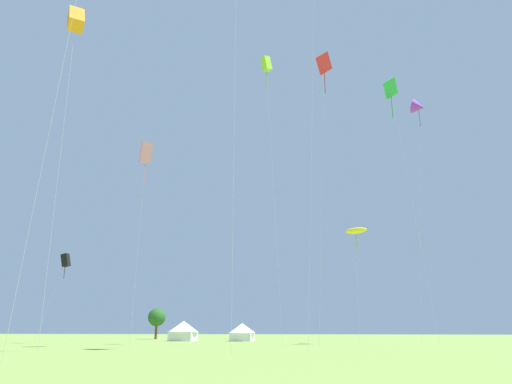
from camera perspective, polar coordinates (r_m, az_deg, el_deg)
name	(u,v)px	position (r m, az deg, el deg)	size (l,w,h in m)	color
kite_pink_box	(146,153)	(49.84, -12.85, 4.52)	(1.84, 1.99, 19.77)	pink
kite_lime_box	(266,65)	(61.29, 1.23, 14.77)	(2.48, 2.41, 33.86)	#99DB2D
kite_yellow_parafoil	(356,231)	(55.51, 11.70, -4.51)	(2.77, 2.52, 12.65)	yellow
kite_green_diamond	(391,91)	(57.14, 15.62, 11.34)	(3.25, 2.18, 28.82)	green
kite_orange_box	(76,20)	(41.11, -20.47, 18.45)	(2.46, 2.99, 25.27)	orange
kite_red_diamond	(324,67)	(57.50, 8.02, 14.43)	(2.51, 2.43, 32.25)	red
kite_purple_delta	(418,107)	(65.93, 18.60, 9.45)	(3.48, 2.30, 29.98)	purple
kite_black_box	(66,260)	(63.99, -21.51, -7.51)	(2.78, 1.47, 10.55)	black
festival_tent_center	(183,330)	(73.57, -8.55, -15.77)	(4.30, 4.30, 2.79)	white
festival_tent_left	(242,331)	(71.17, -1.65, -16.08)	(3.78, 3.78, 2.45)	white
tree_distant_right	(157,317)	(90.05, -11.61, -14.28)	(3.12, 3.12, 5.28)	brown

